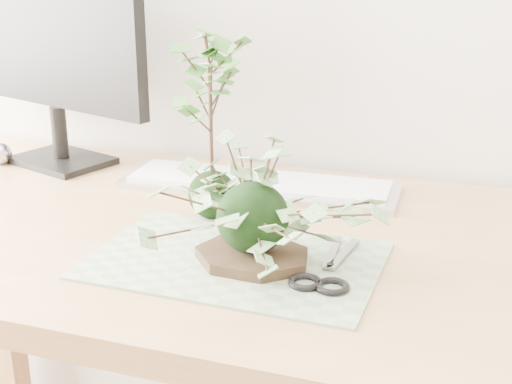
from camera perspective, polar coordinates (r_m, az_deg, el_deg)
desk at (r=1.13m, az=-0.10°, el=-7.43°), size 1.60×0.70×0.74m
cutting_mat at (r=1.00m, az=-1.64°, el=-5.48°), size 0.40×0.27×0.00m
stone_dish at (r=0.99m, az=-0.26°, el=-5.17°), size 0.18×0.18×0.01m
ivy_kokedama at (r=0.95m, az=-0.27°, el=0.56°), size 0.28×0.28×0.20m
maple_kokedama at (r=1.10m, az=-3.71°, el=9.14°), size 0.20×0.20×0.32m
keyboard at (r=1.28m, az=0.22°, el=0.63°), size 0.51×0.17×0.02m
monitor at (r=1.45m, az=-15.91°, el=11.45°), size 0.46×0.19×0.42m
foil_ball at (r=1.52m, az=-19.75°, el=2.92°), size 0.04×0.04×0.04m
scissors at (r=0.94m, az=5.44°, el=-6.77°), size 0.08×0.18×0.01m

